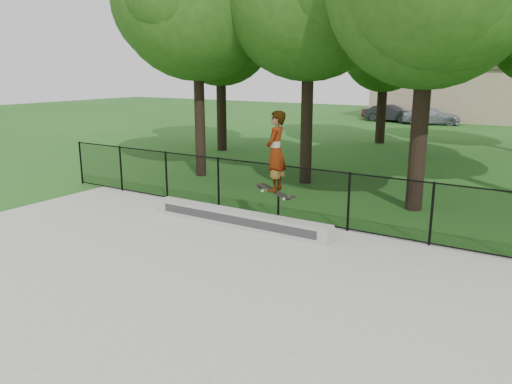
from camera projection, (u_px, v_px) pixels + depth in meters
ground at (111, 304)px, 8.72m from camera, size 100.00×100.00×0.00m
concrete_slab at (110, 303)px, 8.71m from camera, size 14.00×12.00×0.06m
grind_ledge at (238, 219)px, 12.77m from camera, size 5.13×0.40×0.42m
car_a at (384, 112)px, 40.56m from camera, size 3.74×1.83×1.24m
car_b at (390, 113)px, 39.17m from camera, size 3.66×1.59×1.30m
car_c at (431, 116)px, 37.20m from camera, size 4.21×2.75×1.23m
skater_airborne at (276, 153)px, 11.76m from camera, size 0.80×0.78×2.13m
chainlink_fence at (278, 192)px, 13.37m from camera, size 16.06×0.06×1.50m
tree_row at (392, 1)px, 18.57m from camera, size 20.45×18.49×10.72m
distant_building at (453, 93)px, 40.44m from camera, size 12.40×6.40×4.30m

